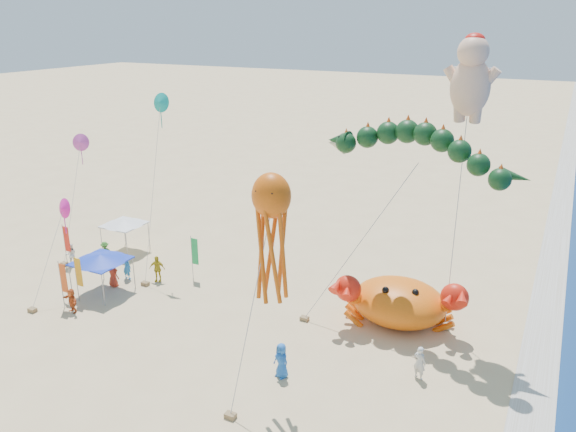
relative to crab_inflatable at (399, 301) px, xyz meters
The scene contains 11 objects.
ground 6.13m from the crab_inflatable, 133.95° to the right, with size 320.00×320.00×0.00m, color #D1B784.
foam_strip 9.07m from the crab_inflatable, 28.59° to the right, with size 320.00×320.00×0.00m, color silver.
crab_inflatable is the anchor object (origin of this frame).
dragon_kite 8.92m from the crab_inflatable, 10.81° to the right, with size 11.16×4.24×11.58m.
cherub_kite 13.19m from the crab_inflatable, 34.56° to the left, with size 2.08×2.26×16.47m.
octopus_kite 12.33m from the crab_inflatable, 109.28° to the right, with size 2.13×3.18×11.10m.
canopy_blue 19.15m from the crab_inflatable, 165.30° to the right, with size 3.36×3.36×2.71m.
canopy_white 21.98m from the crab_inflatable, behind, with size 3.02×3.02×2.71m.
feather_flags 19.44m from the crab_inflatable, 166.98° to the right, with size 10.18×7.14×3.20m.
beachgoers 16.05m from the crab_inflatable, 164.82° to the right, with size 27.25×7.69×1.88m.
small_kites 21.73m from the crab_inflatable, behind, with size 9.29×9.50×12.57m.
Camera 1 is at (11.59, -24.93, 17.12)m, focal length 35.00 mm.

